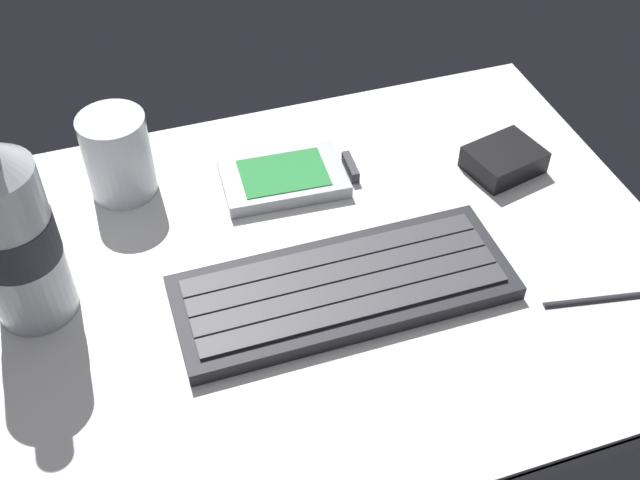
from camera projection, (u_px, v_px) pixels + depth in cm
name	position (u px, v px, depth cm)	size (l,w,h in cm)	color
ground_plane	(321.00, 273.00, 71.13)	(64.00, 48.00, 2.80)	silver
keyboard	(343.00, 287.00, 67.54)	(29.01, 11.02, 1.70)	#232328
handheld_device	(290.00, 177.00, 77.95)	(13.11, 8.30, 1.50)	#B7BABF
juice_cup	(118.00, 158.00, 74.99)	(6.40, 6.40, 8.50)	silver
water_bottle	(11.00, 231.00, 60.65)	(6.73, 6.73, 20.80)	silver
charger_block	(504.00, 160.00, 79.12)	(7.00, 5.60, 2.40)	black
stylus_pen	(598.00, 298.00, 67.27)	(0.70, 0.70, 9.50)	#26262B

